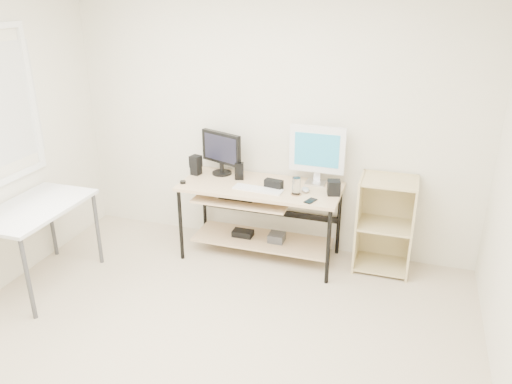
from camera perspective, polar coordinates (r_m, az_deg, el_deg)
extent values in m
cube|color=#C5B397|center=(3.73, -7.61, -19.34)|extent=(4.00, 4.00, 0.01)
cube|color=silver|center=(4.80, 1.81, 8.36)|extent=(4.00, 0.01, 2.60)
cube|color=#D1B284|center=(4.66, 0.54, 0.62)|extent=(1.50, 0.65, 0.03)
cube|color=#D1B284|center=(4.70, -1.39, -0.69)|extent=(0.90, 0.49, 0.02)
cube|color=#D1B284|center=(4.95, 0.69, -5.48)|extent=(1.35, 0.46, 0.02)
cube|color=black|center=(4.71, -1.97, -0.44)|extent=(0.33, 0.22, 0.01)
cylinder|color=black|center=(4.60, 0.75, -1.05)|extent=(0.14, 0.01, 0.01)
cube|color=#3E3E41|center=(4.89, 2.38, -5.21)|extent=(0.15, 0.15, 0.08)
cube|color=black|center=(4.99, -1.51, -4.74)|extent=(0.20, 0.12, 0.06)
cylinder|color=black|center=(4.82, -8.61, -3.77)|extent=(0.04, 0.04, 0.72)
cylinder|color=black|center=(5.28, -5.91, -1.19)|extent=(0.04, 0.04, 0.72)
cylinder|color=black|center=(4.42, 8.26, -6.27)|extent=(0.04, 0.04, 0.72)
cylinder|color=black|center=(4.92, 9.45, -3.22)|extent=(0.04, 0.04, 0.72)
cube|color=silver|center=(4.61, -24.06, -1.68)|extent=(0.60, 1.00, 0.03)
cylinder|color=#3E3E41|center=(5.23, -22.34, -3.12)|extent=(0.04, 0.04, 0.72)
cylinder|color=#3E3E41|center=(4.31, -24.61, -9.06)|extent=(0.04, 0.04, 0.72)
cylinder|color=#3E3E41|center=(4.93, -17.66, -4.03)|extent=(0.04, 0.04, 0.72)
cube|color=#CDBB80|center=(4.72, 11.60, -3.34)|extent=(0.02, 0.40, 0.90)
cube|color=#CDBB80|center=(4.71, 17.40, -4.03)|extent=(0.02, 0.40, 0.90)
cube|color=#CDBB80|center=(4.88, 14.67, -2.75)|extent=(0.50, 0.02, 0.90)
cube|color=#CDBB80|center=(4.90, 14.03, -8.00)|extent=(0.46, 0.38, 0.02)
cube|color=#CDBB80|center=(4.71, 14.50, -3.69)|extent=(0.46, 0.38, 0.02)
cube|color=#CDBB80|center=(4.54, 15.01, 1.19)|extent=(0.46, 0.38, 0.02)
cylinder|color=black|center=(4.95, -3.92, 2.19)|extent=(0.19, 0.19, 0.02)
cylinder|color=black|center=(4.93, -3.93, 2.82)|extent=(0.04, 0.04, 0.10)
cube|color=black|center=(4.86, -4.00, 5.07)|extent=(0.45, 0.21, 0.31)
cube|color=black|center=(4.84, -4.11, 4.98)|extent=(0.37, 0.15, 0.25)
cube|color=silver|center=(4.73, 6.84, 1.08)|extent=(0.19, 0.17, 0.02)
cylinder|color=silver|center=(4.71, 6.87, 1.75)|extent=(0.05, 0.05, 0.10)
cube|color=silver|center=(4.62, 7.02, 4.86)|extent=(0.52, 0.06, 0.43)
cube|color=teal|center=(4.59, 6.95, 4.76)|extent=(0.44, 0.01, 0.35)
cube|color=silver|center=(4.54, 0.22, 0.31)|extent=(0.47, 0.16, 0.02)
ellipsoid|color=#AAAAAF|center=(4.52, 5.67, 0.28)|extent=(0.11, 0.13, 0.04)
cube|color=black|center=(4.56, 2.03, 0.89)|extent=(0.18, 0.10, 0.08)
cube|color=black|center=(4.95, -6.86, 2.43)|extent=(0.10, 0.10, 0.08)
cube|color=black|center=(4.91, -6.91, 3.49)|extent=(0.11, 0.11, 0.12)
cube|color=black|center=(4.47, 8.88, 0.50)|extent=(0.13, 0.13, 0.13)
cube|color=black|center=(4.77, -1.93, 2.40)|extent=(0.10, 0.07, 0.17)
cylinder|color=black|center=(4.74, -8.35, 1.12)|extent=(0.06, 0.06, 0.02)
cube|color=black|center=(4.33, 6.25, -1.01)|extent=(0.10, 0.14, 0.01)
cylinder|color=olive|center=(4.46, 4.60, -0.24)|extent=(0.11, 0.11, 0.01)
cylinder|color=white|center=(4.43, 4.63, 0.71)|extent=(0.08, 0.08, 0.15)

